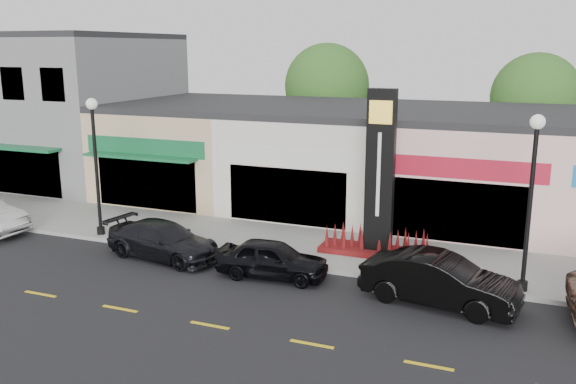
% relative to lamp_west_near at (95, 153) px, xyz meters
% --- Properties ---
extents(ground, '(120.00, 120.00, 0.00)m').
position_rel_lamp_west_near_xyz_m(ground, '(8.00, -2.50, -3.48)').
color(ground, black).
rests_on(ground, ground).
extents(sidewalk, '(52.00, 4.30, 0.15)m').
position_rel_lamp_west_near_xyz_m(sidewalk, '(8.00, 1.85, -3.40)').
color(sidewalk, gray).
rests_on(sidewalk, ground).
extents(curb, '(52.00, 0.20, 0.15)m').
position_rel_lamp_west_near_xyz_m(curb, '(8.00, -0.40, -3.40)').
color(curb, gray).
rests_on(curb, ground).
extents(building_grey_2story, '(12.00, 10.95, 8.30)m').
position_rel_lamp_west_near_xyz_m(building_grey_2story, '(-10.00, 8.98, 0.67)').
color(building_grey_2story, slate).
rests_on(building_grey_2story, ground).
extents(shop_beige, '(7.00, 10.85, 4.80)m').
position_rel_lamp_west_near_xyz_m(shop_beige, '(-0.50, 8.96, -1.08)').
color(shop_beige, tan).
rests_on(shop_beige, ground).
extents(shop_cream, '(7.00, 10.01, 4.80)m').
position_rel_lamp_west_near_xyz_m(shop_cream, '(6.50, 8.97, -1.08)').
color(shop_cream, beige).
rests_on(shop_cream, ground).
extents(shop_pink_w, '(7.00, 10.01, 4.80)m').
position_rel_lamp_west_near_xyz_m(shop_pink_w, '(13.50, 8.97, -1.08)').
color(shop_pink_w, beige).
rests_on(shop_pink_w, ground).
extents(tree_rear_west, '(5.20, 5.20, 7.83)m').
position_rel_lamp_west_near_xyz_m(tree_rear_west, '(4.00, 17.00, 1.74)').
color(tree_rear_west, '#382619').
rests_on(tree_rear_west, ground).
extents(tree_rear_mid, '(4.80, 4.80, 7.29)m').
position_rel_lamp_west_near_xyz_m(tree_rear_mid, '(16.00, 17.00, 1.41)').
color(tree_rear_mid, '#382619').
rests_on(tree_rear_mid, ground).
extents(lamp_west_near, '(0.44, 0.44, 5.47)m').
position_rel_lamp_west_near_xyz_m(lamp_west_near, '(0.00, 0.00, 0.00)').
color(lamp_west_near, black).
rests_on(lamp_west_near, sidewalk).
extents(lamp_east_near, '(0.44, 0.44, 5.47)m').
position_rel_lamp_west_near_xyz_m(lamp_east_near, '(16.00, 0.00, 0.00)').
color(lamp_east_near, black).
rests_on(lamp_east_near, sidewalk).
extents(pylon_sign, '(4.20, 1.30, 6.00)m').
position_rel_lamp_west_near_xyz_m(pylon_sign, '(11.00, 1.70, -1.20)').
color(pylon_sign, '#530E0E').
rests_on(pylon_sign, sidewalk).
extents(car_dark_sedan, '(2.52, 4.77, 1.32)m').
position_rel_lamp_west_near_xyz_m(car_dark_sedan, '(3.72, -1.14, -2.82)').
color(car_dark_sedan, black).
rests_on(car_dark_sedan, ground).
extents(car_black_sedan, '(1.76, 3.86, 1.28)m').
position_rel_lamp_west_near_xyz_m(car_black_sedan, '(8.18, -1.47, -2.83)').
color(car_black_sedan, black).
rests_on(car_black_sedan, ground).
extents(car_black_conv, '(2.37, 4.83, 1.52)m').
position_rel_lamp_west_near_xyz_m(car_black_conv, '(13.69, -1.71, -2.71)').
color(car_black_conv, black).
rests_on(car_black_conv, ground).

